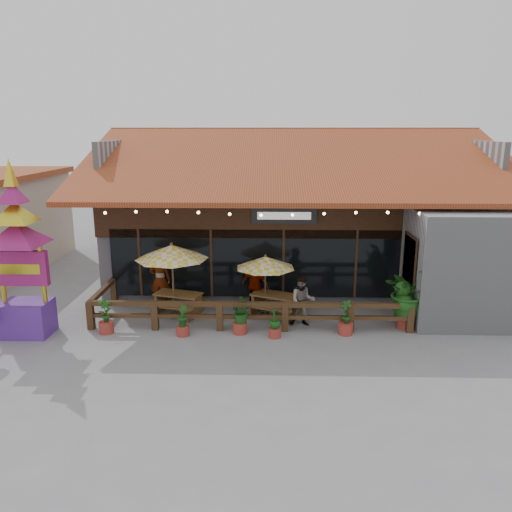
{
  "coord_description": "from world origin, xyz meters",
  "views": [
    {
      "loc": [
        -1.01,
        -14.81,
        6.02
      ],
      "look_at": [
        -1.44,
        1.5,
        1.86
      ],
      "focal_mm": 35.0,
      "sensor_mm": 36.0,
      "label": 1
    }
  ],
  "objects_px": {
    "umbrella_right": "(265,262)",
    "thai_sign_tower": "(18,238)",
    "picnic_table_left": "(178,300)",
    "picnic_table_right": "(275,301)",
    "tropical_plant": "(407,293)",
    "umbrella_left": "(172,252)"
  },
  "relations": [
    {
      "from": "umbrella_right",
      "to": "thai_sign_tower",
      "type": "distance_m",
      "value": 7.44
    },
    {
      "from": "umbrella_right",
      "to": "picnic_table_left",
      "type": "bearing_deg",
      "value": 179.4
    },
    {
      "from": "umbrella_right",
      "to": "thai_sign_tower",
      "type": "relative_size",
      "value": 0.44
    },
    {
      "from": "picnic_table_left",
      "to": "picnic_table_right",
      "type": "distance_m",
      "value": 3.24
    },
    {
      "from": "thai_sign_tower",
      "to": "tropical_plant",
      "type": "xyz_separation_m",
      "value": [
        11.51,
        0.82,
        -1.83
      ]
    },
    {
      "from": "umbrella_left",
      "to": "picnic_table_left",
      "type": "distance_m",
      "value": 1.71
    },
    {
      "from": "umbrella_right",
      "to": "picnic_table_left",
      "type": "height_order",
      "value": "umbrella_right"
    },
    {
      "from": "picnic_table_left",
      "to": "umbrella_right",
      "type": "bearing_deg",
      "value": -0.6
    },
    {
      "from": "picnic_table_left",
      "to": "umbrella_left",
      "type": "bearing_deg",
      "value": -114.36
    },
    {
      "from": "thai_sign_tower",
      "to": "umbrella_right",
      "type": "bearing_deg",
      "value": 13.98
    },
    {
      "from": "umbrella_right",
      "to": "tropical_plant",
      "type": "distance_m",
      "value": 4.53
    },
    {
      "from": "umbrella_left",
      "to": "umbrella_right",
      "type": "height_order",
      "value": "umbrella_left"
    },
    {
      "from": "picnic_table_left",
      "to": "thai_sign_tower",
      "type": "distance_m",
      "value": 5.23
    },
    {
      "from": "umbrella_left",
      "to": "picnic_table_right",
      "type": "height_order",
      "value": "umbrella_left"
    },
    {
      "from": "umbrella_right",
      "to": "tropical_plant",
      "type": "xyz_separation_m",
      "value": [
        4.38,
        -0.95,
        -0.68
      ]
    },
    {
      "from": "tropical_plant",
      "to": "umbrella_left",
      "type": "bearing_deg",
      "value": 174.23
    },
    {
      "from": "umbrella_left",
      "to": "umbrella_right",
      "type": "xyz_separation_m",
      "value": [
        3.0,
        0.2,
        -0.37
      ]
    },
    {
      "from": "tropical_plant",
      "to": "thai_sign_tower",
      "type": "bearing_deg",
      "value": -175.9
    },
    {
      "from": "umbrella_left",
      "to": "tropical_plant",
      "type": "relative_size",
      "value": 1.39
    },
    {
      "from": "picnic_table_left",
      "to": "tropical_plant",
      "type": "xyz_separation_m",
      "value": [
        7.28,
        -0.98,
        0.64
      ]
    },
    {
      "from": "umbrella_left",
      "to": "tropical_plant",
      "type": "bearing_deg",
      "value": -5.77
    },
    {
      "from": "picnic_table_right",
      "to": "thai_sign_tower",
      "type": "relative_size",
      "value": 0.35
    }
  ]
}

